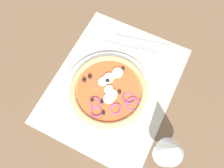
% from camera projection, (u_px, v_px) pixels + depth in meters
% --- Properties ---
extents(ground_plane, '(1.90, 1.40, 0.02)m').
position_uv_depth(ground_plane, '(113.00, 86.00, 0.74)').
color(ground_plane, brown).
extents(placemat, '(0.44, 0.35, 0.00)m').
position_uv_depth(placemat, '(113.00, 84.00, 0.72)').
color(placemat, '#A39984').
rests_on(placemat, ground_plane).
extents(plate, '(0.27, 0.27, 0.01)m').
position_uv_depth(plate, '(110.00, 93.00, 0.71)').
color(plate, silver).
rests_on(plate, placemat).
extents(pizza, '(0.23, 0.23, 0.03)m').
position_uv_depth(pizza, '(110.00, 91.00, 0.69)').
color(pizza, tan).
rests_on(pizza, plate).
extents(fork, '(0.04, 0.18, 0.00)m').
position_uv_depth(fork, '(134.00, 50.00, 0.77)').
color(fork, '#B2B5BA').
rests_on(fork, placemat).
extents(knife, '(0.06, 0.20, 0.01)m').
position_uv_depth(knife, '(146.00, 43.00, 0.78)').
color(knife, '#B2B5BA').
rests_on(knife, placemat).
extents(wine_glass, '(0.07, 0.07, 0.15)m').
position_uv_depth(wine_glass, '(173.00, 150.00, 0.55)').
color(wine_glass, silver).
rests_on(wine_glass, ground_plane).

